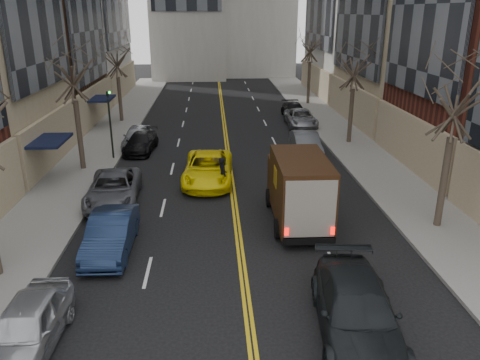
# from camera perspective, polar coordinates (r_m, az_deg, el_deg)

# --- Properties ---
(sidewalk_left) EXTENTS (4.00, 66.00, 0.15)m
(sidewalk_left) POSITION_cam_1_polar(r_m,az_deg,el_deg) (36.20, -16.15, 4.80)
(sidewalk_left) COLOR slate
(sidewalk_left) RESTS_ON ground
(sidewalk_right) EXTENTS (4.00, 66.00, 0.15)m
(sidewalk_right) POSITION_cam_1_polar(r_m,az_deg,el_deg) (36.70, 12.54, 5.31)
(sidewalk_right) COLOR slate
(sidewalk_right) RESTS_ON ground
(tree_lf_mid) EXTENTS (3.20, 3.20, 8.91)m
(tree_lf_mid) POSITION_cam_1_polar(r_m,az_deg,el_deg) (28.36, -19.99, 13.84)
(tree_lf_mid) COLOR #382D23
(tree_lf_mid) RESTS_ON sidewalk_left
(tree_lf_far) EXTENTS (3.20, 3.20, 8.12)m
(tree_lf_far) POSITION_cam_1_polar(r_m,az_deg,el_deg) (41.02, -14.92, 15.07)
(tree_lf_far) COLOR #382D23
(tree_lf_far) RESTS_ON sidewalk_left
(tree_rt_near) EXTENTS (3.20, 3.20, 8.71)m
(tree_rt_near) POSITION_cam_1_polar(r_m,az_deg,el_deg) (20.80, 25.22, 10.96)
(tree_rt_near) COLOR #382D23
(tree_rt_near) RESTS_ON sidewalk_right
(tree_rt_mid) EXTENTS (3.20, 3.20, 8.32)m
(tree_rt_mid) POSITION_cam_1_polar(r_m,az_deg,el_deg) (33.74, 13.91, 14.49)
(tree_rt_mid) COLOR #382D23
(tree_rt_mid) RESTS_ON sidewalk_right
(tree_rt_far) EXTENTS (3.20, 3.20, 9.11)m
(tree_rt_far) POSITION_cam_1_polar(r_m,az_deg,el_deg) (48.22, 8.66, 16.97)
(tree_rt_far) COLOR #382D23
(tree_rt_far) RESTS_ON sidewalk_right
(traffic_signal) EXTENTS (0.29, 0.26, 4.70)m
(traffic_signal) POSITION_cam_1_polar(r_m,az_deg,el_deg) (30.48, -15.60, 7.42)
(traffic_signal) COLOR black
(traffic_signal) RESTS_ON sidewalk_left
(ups_truck) EXTENTS (2.45, 5.84, 3.18)m
(ups_truck) POSITION_cam_1_polar(r_m,az_deg,el_deg) (20.86, 7.13, -1.10)
(ups_truck) COLOR black
(ups_truck) RESTS_ON ground
(observer_sedan) EXTENTS (2.83, 5.77, 1.61)m
(observer_sedan) POSITION_cam_1_polar(r_m,az_deg,el_deg) (14.52, 14.02, -15.25)
(observer_sedan) COLOR black
(observer_sedan) RESTS_ON ground
(taxi) EXTENTS (2.90, 5.81, 1.58)m
(taxi) POSITION_cam_1_polar(r_m,az_deg,el_deg) (26.05, -3.91, 1.43)
(taxi) COLOR #FFE80A
(taxi) RESTS_ON ground
(pedestrian) EXTENTS (0.64, 0.80, 1.93)m
(pedestrian) POSITION_cam_1_polar(r_m,az_deg,el_deg) (24.40, -2.12, 0.60)
(pedestrian) COLOR black
(pedestrian) RESTS_ON ground
(parked_lf_a) EXTENTS (1.83, 4.33, 1.46)m
(parked_lf_a) POSITION_cam_1_polar(r_m,az_deg,el_deg) (14.90, -24.55, -15.99)
(parked_lf_a) COLOR #B4B8BD
(parked_lf_a) RESTS_ON ground
(parked_lf_b) EXTENTS (1.60, 4.59, 1.51)m
(parked_lf_b) POSITION_cam_1_polar(r_m,az_deg,el_deg) (19.23, -15.47, -6.35)
(parked_lf_b) COLOR #13203D
(parked_lf_b) RESTS_ON ground
(parked_lf_c) EXTENTS (2.77, 5.45, 1.47)m
(parked_lf_c) POSITION_cam_1_polar(r_m,az_deg,el_deg) (23.98, -15.16, -1.04)
(parked_lf_c) COLOR #54565D
(parked_lf_c) RESTS_ON ground
(parked_lf_d) EXTENTS (2.17, 4.52, 1.27)m
(parked_lf_d) POSITION_cam_1_polar(r_m,az_deg,el_deg) (32.53, -11.97, 4.52)
(parked_lf_d) COLOR black
(parked_lf_d) RESTS_ON ground
(parked_lf_e) EXTENTS (1.92, 4.36, 1.46)m
(parked_lf_e) POSITION_cam_1_polar(r_m,az_deg,el_deg) (33.79, -12.40, 5.22)
(parked_lf_e) COLOR #AFB2B8
(parked_lf_e) RESTS_ON ground
(parked_rt_a) EXTENTS (1.74, 4.69, 1.53)m
(parked_rt_a) POSITION_cam_1_polar(r_m,az_deg,el_deg) (31.08, 8.03, 4.29)
(parked_rt_a) COLOR #47494E
(parked_rt_a) RESTS_ON ground
(parked_rt_b) EXTENTS (2.35, 5.01, 1.39)m
(parked_rt_b) POSITION_cam_1_polar(r_m,az_deg,el_deg) (39.27, 7.42, 7.49)
(parked_rt_b) COLOR #93959A
(parked_rt_b) RESTS_ON ground
(parked_rt_c) EXTENTS (1.95, 4.56, 1.31)m
(parked_rt_c) POSITION_cam_1_polar(r_m,az_deg,el_deg) (42.42, 6.61, 8.39)
(parked_rt_c) COLOR black
(parked_rt_c) RESTS_ON ground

